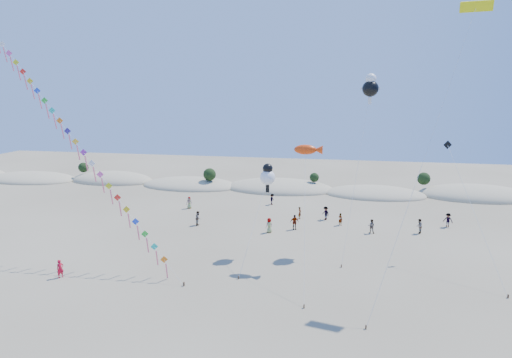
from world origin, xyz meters
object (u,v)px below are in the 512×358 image
object	(u,v)px
kite_train	(65,128)
fish_kite	(308,150)
flyer_foreground	(60,269)
parafoil_kite	(475,11)

from	to	relation	value
kite_train	fish_kite	xyz separation A→B (m)	(24.23, 2.28, -1.94)
fish_kite	kite_train	bearing A→B (deg)	-174.63
kite_train	flyer_foreground	bearing A→B (deg)	-67.39
parafoil_kite	flyer_foreground	distance (m)	41.82
fish_kite	flyer_foreground	size ratio (longest dim) A/B	6.91
fish_kite	parafoil_kite	xyz separation A→B (m)	(13.16, -1.79, 11.83)
fish_kite	flyer_foreground	xyz separation A→B (m)	(-21.68, -8.41, -10.33)
kite_train	parafoil_kite	bearing A→B (deg)	0.75
parafoil_kite	flyer_foreground	xyz separation A→B (m)	(-34.85, -6.61, -22.16)
kite_train	fish_kite	world-z (taller)	kite_train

